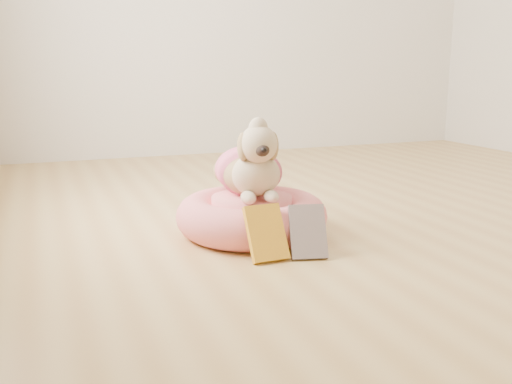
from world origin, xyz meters
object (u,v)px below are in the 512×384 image
object	(u,v)px
dog	(251,155)
book_white	(308,232)
pet_bed	(252,216)
book_yellow	(266,233)

from	to	relation	value
dog	book_white	distance (m)	0.45
pet_bed	dog	size ratio (longest dim) A/B	1.36
book_yellow	book_white	distance (m)	0.16
pet_bed	book_white	distance (m)	0.35
book_yellow	book_white	xyz separation A→B (m)	(0.15, -0.03, -0.00)
pet_bed	book_white	xyz separation A→B (m)	(0.09, -0.34, 0.02)
dog	book_white	world-z (taller)	dog
dog	book_yellow	distance (m)	0.42
book_white	book_yellow	bearing A→B (deg)	-176.33
pet_bed	dog	bearing A→B (deg)	76.62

